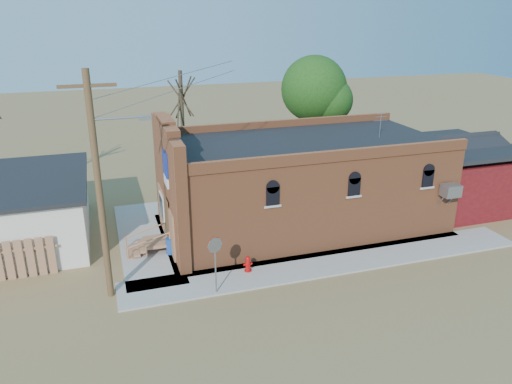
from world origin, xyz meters
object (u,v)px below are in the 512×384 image
object	(u,v)px
brick_bar	(297,184)
trash_barrel	(171,246)
fire_hydrant	(248,264)
utility_pole	(100,184)
stop_sign	(215,250)

from	to	relation	value
brick_bar	trash_barrel	distance (m)	7.34
fire_hydrant	utility_pole	bearing A→B (deg)	165.46
trash_barrel	utility_pole	bearing A→B (deg)	-135.12
fire_hydrant	stop_sign	size ratio (longest dim) A/B	0.29
trash_barrel	fire_hydrant	bearing A→B (deg)	-43.41
utility_pole	fire_hydrant	xyz separation A→B (m)	(5.77, 0.06, -4.34)
utility_pole	fire_hydrant	size ratio (longest dim) A/B	12.57
brick_bar	utility_pole	xyz separation A→B (m)	(-9.79, -4.29, 2.43)
brick_bar	stop_sign	bearing A→B (deg)	-136.29
stop_sign	trash_barrel	size ratio (longest dim) A/B	3.20
utility_pole	stop_sign	world-z (taller)	utility_pole
fire_hydrant	trash_barrel	world-z (taller)	trash_barrel
brick_bar	utility_pole	bearing A→B (deg)	-156.31
brick_bar	trash_barrel	bearing A→B (deg)	-168.11
utility_pole	stop_sign	xyz separation A→B (m)	(4.04, -1.20, -2.81)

